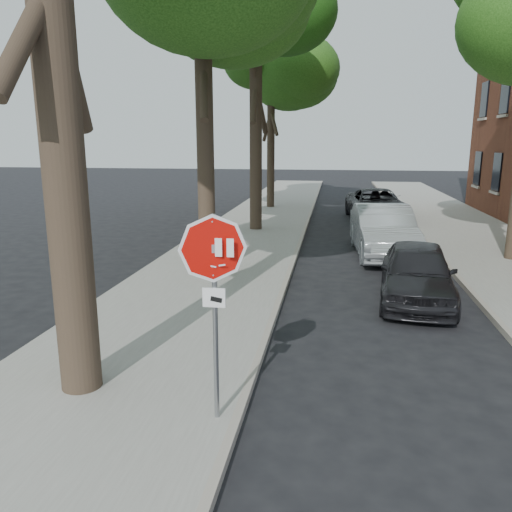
% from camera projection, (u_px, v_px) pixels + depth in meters
% --- Properties ---
extents(ground, '(120.00, 120.00, 0.00)m').
position_uv_depth(ground, '(271.00, 430.00, 6.28)').
color(ground, black).
rests_on(ground, ground).
extents(sidewalk_left, '(4.00, 55.00, 0.12)m').
position_uv_depth(sidewalk_left, '(245.00, 239.00, 18.20)').
color(sidewalk_left, gray).
rests_on(sidewalk_left, ground).
extents(sidewalk_right, '(4.00, 55.00, 0.12)m').
position_uv_depth(sidewalk_right, '(491.00, 247.00, 16.91)').
color(sidewalk_right, gray).
rests_on(sidewalk_right, ground).
extents(curb_left, '(0.12, 55.00, 0.13)m').
position_uv_depth(curb_left, '(301.00, 241.00, 17.89)').
color(curb_left, '#9E9384').
rests_on(curb_left, ground).
extents(curb_right, '(0.12, 55.00, 0.13)m').
position_uv_depth(curb_right, '(428.00, 245.00, 17.22)').
color(curb_right, '#9E9384').
rests_on(curb_right, ground).
extents(stop_sign, '(0.76, 0.34, 2.61)m').
position_uv_depth(stop_sign, '(214.00, 279.00, 5.92)').
color(stop_sign, gray).
rests_on(stop_sign, sidewalk_left).
extents(tree_mid_b, '(5.88, 5.46, 10.36)m').
position_uv_depth(tree_mid_b, '(256.00, 18.00, 18.45)').
color(tree_mid_b, black).
rests_on(tree_mid_b, sidewalk_left).
extents(tree_far, '(5.29, 4.91, 9.33)m').
position_uv_depth(tree_far, '(271.00, 68.00, 25.40)').
color(tree_far, black).
rests_on(tree_far, sidewalk_left).
extents(car_a, '(1.98, 4.06, 1.33)m').
position_uv_depth(car_a, '(417.00, 272.00, 11.21)').
color(car_a, black).
rests_on(car_a, ground).
extents(car_b, '(1.96, 4.89, 1.58)m').
position_uv_depth(car_b, '(383.00, 231.00, 15.72)').
color(car_b, '#AAAFB3').
rests_on(car_b, ground).
extents(car_d, '(2.79, 5.36, 1.44)m').
position_uv_depth(car_d, '(376.00, 205.00, 22.75)').
color(car_d, black).
rests_on(car_d, ground).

